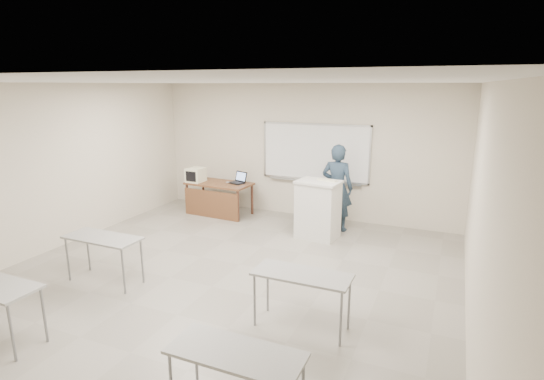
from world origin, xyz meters
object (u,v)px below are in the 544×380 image
at_px(whiteboard, 315,153).
at_px(podium, 318,209).
at_px(instructor_desk, 217,192).
at_px(crt_monitor, 196,175).
at_px(laptop, 237,180).
at_px(keyboard, 327,180).
at_px(mouse, 228,182).
at_px(presenter, 337,188).

bearing_deg(whiteboard, podium, -68.82).
relative_size(whiteboard, instructor_desk, 1.64).
relative_size(instructor_desk, crt_monitor, 3.69).
height_order(instructor_desk, laptop, laptop).
xyz_separation_m(whiteboard, keyboard, (0.65, -1.21, -0.31)).
xyz_separation_m(crt_monitor, mouse, (0.75, 0.17, -0.15)).
height_order(podium, keyboard, keyboard).
bearing_deg(whiteboard, crt_monitor, -163.35).
xyz_separation_m(whiteboard, presenter, (0.71, -0.67, -0.58)).
bearing_deg(mouse, keyboard, -31.76).
height_order(whiteboard, podium, whiteboard).
distance_m(podium, laptop, 2.35).
xyz_separation_m(instructor_desk, laptop, (0.40, 0.27, 0.25)).
relative_size(podium, laptop, 3.36).
height_order(laptop, keyboard, keyboard).
relative_size(whiteboard, keyboard, 6.23).
distance_m(crt_monitor, mouse, 0.78).
distance_m(mouse, keyboard, 2.65).
relative_size(whiteboard, crt_monitor, 6.07).
bearing_deg(instructor_desk, presenter, 5.43).
bearing_deg(whiteboard, presenter, -43.45).
relative_size(podium, crt_monitor, 2.82).
bearing_deg(instructor_desk, crt_monitor, -175.50).
distance_m(instructor_desk, presenter, 2.83).
height_order(crt_monitor, keyboard, keyboard).
height_order(whiteboard, keyboard, whiteboard).
bearing_deg(presenter, keyboard, 86.91).
xyz_separation_m(mouse, presenter, (2.61, -0.05, 0.13)).
relative_size(instructor_desk, podium, 1.31).
bearing_deg(crt_monitor, podium, -7.61).
bearing_deg(presenter, crt_monitor, 5.06).
bearing_deg(mouse, podium, -34.34).
bearing_deg(whiteboard, keyboard, -61.76).
distance_m(keyboard, presenter, 0.60).
distance_m(whiteboard, laptop, 1.90).
height_order(instructor_desk, podium, podium).
distance_m(instructor_desk, crt_monitor, 0.66).
bearing_deg(instructor_desk, podium, -7.91).
xyz_separation_m(whiteboard, instructor_desk, (-2.10, -0.78, -0.93)).
relative_size(crt_monitor, presenter, 0.23).
xyz_separation_m(whiteboard, laptop, (-1.70, -0.51, -0.67)).
bearing_deg(podium, keyboard, 34.90).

